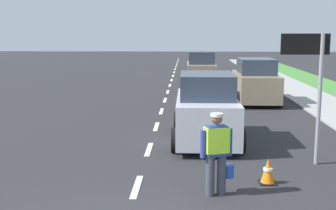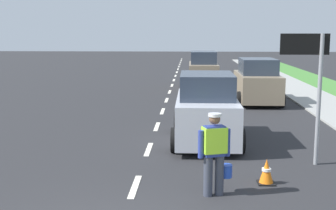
{
  "view_description": "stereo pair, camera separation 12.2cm",
  "coord_description": "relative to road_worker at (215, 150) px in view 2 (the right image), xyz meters",
  "views": [
    {
      "loc": [
        1.04,
        -6.14,
        3.23
      ],
      "look_at": [
        0.49,
        6.69,
        1.1
      ],
      "focal_mm": 46.99,
      "sensor_mm": 36.0,
      "label": 1
    },
    {
      "loc": [
        1.17,
        -6.13,
        3.23
      ],
      "look_at": [
        0.49,
        6.69,
        1.1
      ],
      "focal_mm": 46.99,
      "sensor_mm": 36.0,
      "label": 2
    }
  ],
  "objects": [
    {
      "name": "ground_plane",
      "position": [
        -1.65,
        18.68,
        -0.93
      ],
      "size": [
        96.0,
        96.0,
        0.0
      ],
      "primitive_type": "plane",
      "color": "#28282B"
    },
    {
      "name": "car_outgoing_far",
      "position": [
        0.22,
        17.23,
        0.06
      ],
      "size": [
        1.89,
        4.11,
        2.14
      ],
      "color": "gray",
      "rests_on": "ground"
    },
    {
      "name": "lane_center_line",
      "position": [
        -1.65,
        22.88,
        -0.93
      ],
      "size": [
        0.14,
        46.4,
        0.01
      ],
      "color": "silver",
      "rests_on": "ground"
    },
    {
      "name": "car_outgoing_ahead",
      "position": [
        -0.03,
        4.34,
        0.02
      ],
      "size": [
        1.99,
        3.9,
        2.05
      ],
      "color": "silver",
      "rests_on": "ground"
    },
    {
      "name": "car_parked_far",
      "position": [
        2.56,
        11.93,
        0.02
      ],
      "size": [
        2.02,
        4.07,
        2.04
      ],
      "color": "gray",
      "rests_on": "ground"
    },
    {
      "name": "traffic_cone_near",
      "position": [
        1.15,
        0.73,
        -0.66
      ],
      "size": [
        0.36,
        0.36,
        0.55
      ],
      "color": "black",
      "rests_on": "ground"
    },
    {
      "name": "lane_direction_sign",
      "position": [
        2.37,
        2.22,
        1.48
      ],
      "size": [
        1.16,
        0.11,
        3.2
      ],
      "color": "gray",
      "rests_on": "ground"
    },
    {
      "name": "road_worker",
      "position": [
        0.0,
        0.0,
        0.0
      ],
      "size": [
        0.71,
        0.52,
        1.67
      ],
      "color": "#383D4C",
      "rests_on": "ground"
    }
  ]
}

